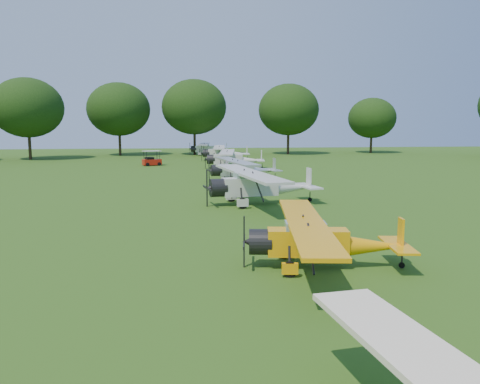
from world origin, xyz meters
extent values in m
plane|color=#295114|center=(0.00, 0.00, 0.00)|extent=(160.00, 160.00, 0.00)
cylinder|color=black|center=(30.33, 58.05, 1.85)|extent=(0.44, 0.44, 3.70)
ellipsoid|color=black|center=(30.33, 58.05, 6.37)|extent=(8.63, 8.63, 7.34)
cylinder|color=black|center=(14.28, 56.21, 2.25)|extent=(0.44, 0.44, 4.51)
ellipsoid|color=black|center=(14.28, 56.21, 7.77)|extent=(10.52, 10.52, 8.94)
cylinder|color=black|center=(-2.12, 56.74, 2.37)|extent=(0.44, 0.44, 4.74)
ellipsoid|color=black|center=(-2.12, 56.74, 8.16)|extent=(11.05, 11.05, 9.39)
cylinder|color=black|center=(-14.75, 56.54, 2.24)|extent=(0.44, 0.44, 4.49)
ellipsoid|color=black|center=(-14.75, 56.54, 7.73)|extent=(10.47, 10.47, 8.90)
cylinder|color=black|center=(-26.90, 48.50, 2.22)|extent=(0.44, 0.44, 4.44)
ellipsoid|color=black|center=(-26.90, 48.50, 7.65)|extent=(10.36, 10.36, 8.80)
cube|color=#F2A40A|center=(0.09, -8.85, 0.94)|extent=(2.97, 1.27, 0.94)
cone|color=#F2A40A|center=(2.49, -9.21, 0.81)|extent=(2.61, 1.17, 0.81)
cube|color=#8CA5B2|center=(0.00, -8.84, 1.44)|extent=(1.54, 1.03, 0.49)
cylinder|color=black|center=(-1.60, -8.60, 0.94)|extent=(0.94, 1.04, 0.94)
cube|color=black|center=(-2.18, -8.51, 0.94)|extent=(0.07, 0.11, 1.89)
cube|color=#F2A40A|center=(0.00, -8.84, 1.66)|extent=(2.69, 9.62, 0.13)
cube|color=#F2A40A|center=(3.38, -9.34, 1.26)|extent=(0.16, 0.50, 1.17)
cube|color=#F2A40A|center=(3.29, -9.33, 0.85)|extent=(1.13, 2.60, 0.08)
cylinder|color=black|center=(-0.79, -9.86, 0.27)|extent=(0.55, 0.22, 0.54)
cylinder|color=black|center=(-0.46, -7.63, 0.27)|extent=(0.55, 0.22, 0.54)
cylinder|color=black|center=(3.47, -9.35, 0.11)|extent=(0.22, 0.10, 0.22)
cube|color=silver|center=(-0.02, 4.85, 1.17)|extent=(3.69, 1.58, 1.17)
cone|color=silver|center=(2.96, 5.31, 1.00)|extent=(3.24, 1.46, 1.00)
cube|color=#8CA5B2|center=(-0.13, 4.84, 1.78)|extent=(1.92, 1.28, 0.61)
cylinder|color=black|center=(-2.11, 4.53, 1.17)|extent=(1.17, 1.30, 1.16)
cube|color=black|center=(-2.83, 4.43, 1.17)|extent=(0.09, 0.14, 2.34)
cube|color=silver|center=(-0.13, 4.84, 2.06)|extent=(3.38, 11.93, 0.16)
cube|color=silver|center=(4.07, 5.47, 1.56)|extent=(0.20, 0.62, 1.45)
cube|color=silver|center=(3.96, 5.46, 1.06)|extent=(1.41, 3.23, 0.10)
cylinder|color=black|center=(-0.69, 3.34, 0.33)|extent=(0.69, 0.28, 0.67)
cylinder|color=black|center=(-1.11, 6.10, 0.33)|extent=(0.69, 0.28, 0.67)
cylinder|color=black|center=(4.18, 5.49, 0.13)|extent=(0.28, 0.13, 0.27)
cube|color=silver|center=(0.57, 17.58, 1.05)|extent=(3.32, 1.46, 1.05)
cone|color=silver|center=(3.24, 18.02, 0.90)|extent=(2.92, 1.34, 0.90)
cube|color=#8CA5B2|center=(0.47, 17.56, 1.60)|extent=(1.73, 1.17, 0.55)
cylinder|color=black|center=(-1.31, 17.27, 1.05)|extent=(1.06, 1.18, 1.04)
cube|color=black|center=(-1.95, 17.17, 1.05)|extent=(0.08, 0.13, 2.11)
cube|color=silver|center=(0.47, 17.56, 1.86)|extent=(3.15, 10.73, 0.14)
cube|color=silver|center=(4.23, 18.18, 1.40)|extent=(0.19, 0.56, 1.30)
cube|color=silver|center=(4.13, 18.16, 0.95)|extent=(1.30, 2.91, 0.09)
cylinder|color=black|center=(-0.02, 16.21, 0.30)|extent=(0.62, 0.26, 0.60)
cylinder|color=black|center=(-0.42, 18.69, 0.30)|extent=(0.62, 0.26, 0.60)
cylinder|color=black|center=(4.33, 18.20, 0.12)|extent=(0.25, 0.12, 0.24)
cube|color=silver|center=(1.05, 29.98, 1.11)|extent=(3.49, 1.43, 1.11)
cone|color=silver|center=(3.89, 29.61, 0.95)|extent=(3.06, 1.32, 0.95)
cube|color=#8CA5B2|center=(0.95, 29.99, 1.69)|extent=(1.81, 1.18, 0.58)
cylinder|color=black|center=(-0.94, 30.23, 1.11)|extent=(1.09, 1.21, 1.10)
cube|color=black|center=(-1.63, 30.32, 1.11)|extent=(0.08, 0.13, 2.22)
cube|color=silver|center=(0.95, 29.99, 1.96)|extent=(2.95, 11.33, 0.15)
cube|color=silver|center=(4.94, 29.48, 1.48)|extent=(0.18, 0.59, 1.38)
cube|color=silver|center=(4.83, 29.49, 1.01)|extent=(1.27, 3.06, 0.10)
cylinder|color=black|center=(0.04, 28.77, 0.32)|extent=(0.65, 0.25, 0.64)
cylinder|color=black|center=(0.38, 31.40, 0.32)|extent=(0.65, 0.25, 0.64)
cylinder|color=black|center=(5.04, 29.46, 0.13)|extent=(0.26, 0.12, 0.25)
cube|color=silver|center=(1.10, 42.39, 1.10)|extent=(3.43, 1.28, 1.10)
cone|color=silver|center=(3.92, 42.14, 0.94)|extent=(3.01, 1.19, 0.94)
cube|color=#8CA5B2|center=(1.00, 42.39, 1.68)|extent=(1.76, 1.11, 0.58)
cylinder|color=black|center=(-0.88, 42.56, 1.10)|extent=(1.03, 1.17, 1.09)
cube|color=black|center=(-1.56, 42.62, 1.10)|extent=(0.07, 0.13, 2.20)
cube|color=silver|center=(1.00, 42.39, 1.94)|extent=(2.48, 11.21, 0.15)
cube|color=silver|center=(4.97, 42.05, 1.47)|extent=(0.15, 0.58, 1.36)
cube|color=silver|center=(4.86, 42.06, 1.00)|extent=(1.14, 3.00, 0.09)
cylinder|color=black|center=(0.15, 41.15, 0.31)|extent=(0.64, 0.22, 0.63)
cylinder|color=black|center=(0.38, 43.76, 0.31)|extent=(0.64, 0.22, 0.63)
cylinder|color=black|center=(5.07, 42.04, 0.13)|extent=(0.26, 0.11, 0.25)
cube|color=silver|center=(-0.44, 55.32, 1.06)|extent=(3.30, 1.25, 1.06)
cone|color=silver|center=(2.27, 55.06, 0.91)|extent=(2.89, 1.16, 0.91)
cube|color=#8CA5B2|center=(-0.54, 55.32, 1.61)|extent=(1.69, 1.07, 0.55)
cylinder|color=black|center=(-2.34, 55.49, 1.06)|extent=(1.00, 1.13, 1.05)
cube|color=black|center=(-3.00, 55.55, 1.06)|extent=(0.07, 0.13, 2.11)
cube|color=silver|center=(-0.54, 55.32, 1.86)|extent=(2.44, 10.76, 0.14)
cube|color=silver|center=(3.27, 54.97, 1.41)|extent=(0.15, 0.56, 1.31)
cube|color=silver|center=(3.17, 54.98, 0.96)|extent=(1.11, 2.89, 0.09)
cylinder|color=black|center=(-1.36, 54.14, 0.30)|extent=(0.62, 0.22, 0.60)
cylinder|color=black|center=(-1.12, 56.64, 0.30)|extent=(0.62, 0.22, 0.60)
cylinder|color=black|center=(3.37, 54.96, 0.12)|extent=(0.25, 0.10, 0.24)
cube|color=#B21A0C|center=(-8.16, 35.35, 0.46)|extent=(2.53, 1.94, 0.71)
cube|color=black|center=(-8.45, 35.24, 0.87)|extent=(1.26, 1.37, 0.46)
cube|color=silver|center=(-8.16, 35.35, 1.85)|extent=(2.47, 2.00, 0.08)
cylinder|color=black|center=(-8.65, 34.48, 0.22)|extent=(0.47, 0.29, 0.45)
cylinder|color=black|center=(-9.10, 35.66, 0.22)|extent=(0.47, 0.29, 0.45)
cylinder|color=black|center=(-7.22, 35.03, 0.22)|extent=(0.47, 0.29, 0.45)
cylinder|color=black|center=(-7.68, 36.21, 0.22)|extent=(0.47, 0.29, 0.45)
camera|label=1|loc=(-4.37, -24.86, 5.14)|focal=35.00mm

